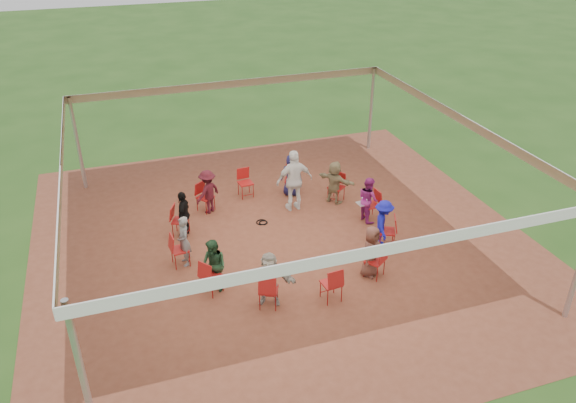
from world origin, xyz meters
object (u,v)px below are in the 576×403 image
object	(u,v)px
chair_2	(292,180)
chair_5	(180,221)
chair_11	(387,231)
standing_person	(294,181)
chair_6	(180,250)
laptop	(363,202)
person_seated_2	(291,175)
chair_0	(371,205)
person_seated_6	(214,266)
chair_9	(331,284)
person_seated_1	(335,182)
person_seated_3	(208,192)
cable_coil	(262,222)
person_seated_4	(184,214)
person_seated_9	(383,224)
chair_4	(205,197)
person_seated_0	(368,199)
chair_10	(375,261)
chair_1	(336,187)
person_seated_5	(184,241)
chair_7	(211,276)
person_seated_7	(269,279)
chair_3	(246,183)
person_seated_8	(371,251)

from	to	relation	value
chair_2	chair_5	size ratio (longest dim) A/B	1.00
chair_11	standing_person	world-z (taller)	standing_person
chair_6	laptop	distance (m)	5.31
chair_11	person_seated_2	size ratio (longest dim) A/B	0.67
chair_0	standing_person	world-z (taller)	standing_person
person_seated_2	person_seated_6	bearing A→B (deg)	75.00
chair_9	person_seated_1	world-z (taller)	person_seated_1
person_seated_2	chair_2	bearing A→B (deg)	-90.00
chair_9	person_seated_3	distance (m)	5.29
chair_2	cable_coil	xyz separation A→B (m)	(-1.41, -1.50, -0.43)
person_seated_4	person_seated_9	size ratio (longest dim) A/B	1.00
chair_4	person_seated_0	world-z (taller)	person_seated_0
chair_10	person_seated_2	distance (m)	4.74
chair_1	person_seated_5	size ratio (longest dim) A/B	0.67
cable_coil	chair_7	bearing A→B (deg)	-126.94
person_seated_1	person_seated_3	size ratio (longest dim) A/B	1.00
person_seated_1	person_seated_6	xyz separation A→B (m)	(-4.34, -3.12, 0.00)
cable_coil	chair_9	bearing A→B (deg)	-82.06
laptop	person_seated_7	bearing A→B (deg)	121.04
person_seated_4	laptop	xyz separation A→B (m)	(4.94, -0.85, -0.04)
chair_7	chair_11	distance (m)	4.84
chair_11	person_seated_1	bearing A→B (deg)	32.18
chair_0	chair_6	world-z (taller)	same
chair_7	person_seated_1	distance (m)	5.47
chair_6	chair_3	bearing A→B (deg)	135.00
person_seated_6	cable_coil	world-z (taller)	person_seated_6
chair_9	person_seated_5	size ratio (longest dim) A/B	0.67
chair_6	person_seated_5	distance (m)	0.25
chair_0	person_seated_7	distance (m)	4.74
chair_7	cable_coil	distance (m)	3.38
person_seated_3	chair_9	bearing A→B (deg)	74.66
chair_0	person_seated_6	distance (m)	5.29
person_seated_8	chair_3	bearing A→B (deg)	74.66
person_seated_9	chair_3	bearing A→B (deg)	59.27
cable_coil	standing_person	bearing A→B (deg)	23.20
chair_4	person_seated_2	xyz separation A→B (m)	(2.73, 0.17, 0.22)
person_seated_1	chair_7	bearing A→B (deg)	90.00
chair_3	person_seated_6	distance (m)	4.74
person_seated_1	person_seated_7	xyz separation A→B (m)	(-3.27, -4.00, 0.00)
person_seated_0	laptop	xyz separation A→B (m)	(-0.16, -0.02, -0.04)
chair_5	person_seated_5	world-z (taller)	person_seated_5
chair_9	chair_11	world-z (taller)	same
chair_1	chair_2	xyz separation A→B (m)	(-1.12, 0.92, 0.00)
chair_1	person_seated_9	size ratio (longest dim) A/B	0.67
chair_3	person_seated_5	bearing A→B (deg)	46.26
chair_10	person_seated_5	world-z (taller)	person_seated_5
chair_1	person_seated_3	world-z (taller)	person_seated_3
chair_10	person_seated_3	xyz separation A→B (m)	(-3.19, 4.44, 0.22)
chair_7	laptop	distance (m)	5.13
chair_5	chair_9	world-z (taller)	same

